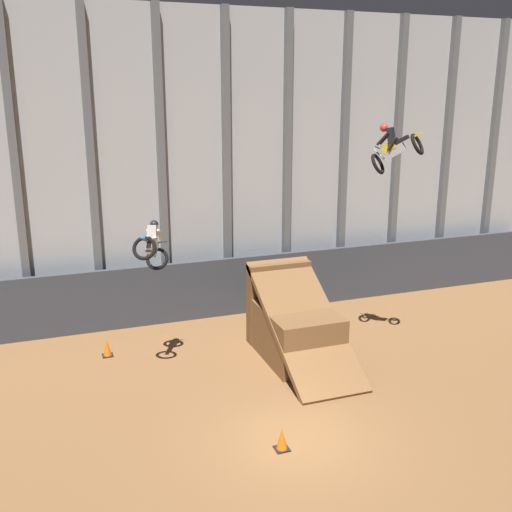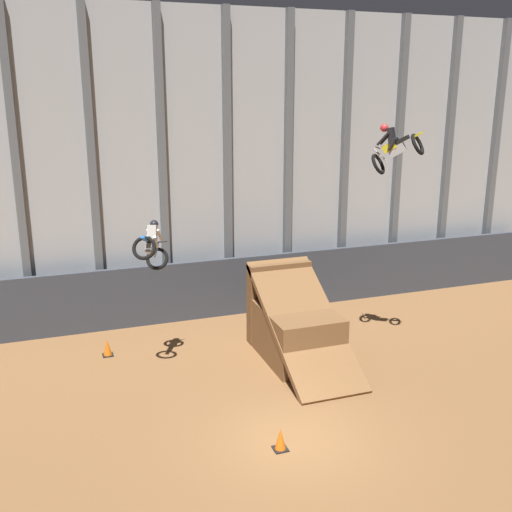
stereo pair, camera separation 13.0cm
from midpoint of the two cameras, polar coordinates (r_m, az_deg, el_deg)
name	(u,v)px [view 2 (the right image)]	position (r m, az deg, el deg)	size (l,w,h in m)	color
ground_plane	(294,440)	(16.10, 3.86, -17.07)	(60.00, 60.00, 0.00)	brown
arena_back_wall	(195,167)	(23.22, -5.71, 8.40)	(32.00, 0.40, 11.68)	#ADB2B7
lower_barrier	(203,290)	(23.50, -4.94, -3.21)	(31.36, 0.20, 2.33)	#383D47
dirt_ramp	(293,325)	(20.33, 3.74, -6.59)	(2.27, 4.99, 3.04)	brown
rider_bike_left_air	(152,246)	(18.52, -9.72, 0.93)	(1.41, 1.82, 1.67)	black
rider_bike_right_air	(395,148)	(19.76, 13.27, 10.02)	(1.66, 1.74, 1.67)	black
traffic_cone_near_ramp	(107,348)	(21.04, -13.79, -8.48)	(0.36, 0.36, 0.58)	black
traffic_cone_arena_edge	(280,439)	(15.57, 2.59, -17.05)	(0.36, 0.36, 0.58)	black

